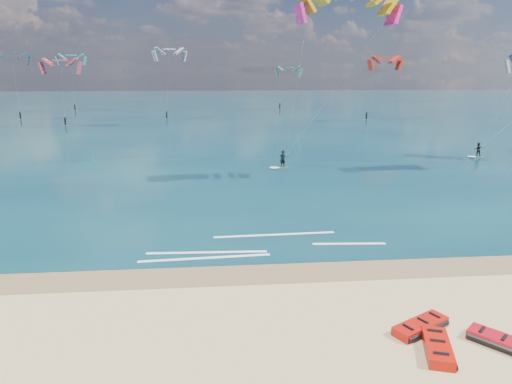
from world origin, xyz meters
TOP-DOWN VIEW (x-y plane):
  - ground at (0.00, 40.00)m, footprint 320.00×320.00m
  - wet_sand_strip at (0.00, 3.00)m, footprint 320.00×2.40m
  - sea at (0.00, 104.00)m, footprint 320.00×200.00m
  - packed_kite_left at (5.85, -2.42)m, footprint 2.79×2.19m
  - packed_kite_mid at (8.22, -3.63)m, footprint 2.38×2.47m
  - packed_kite_right at (5.82, -3.83)m, footprint 1.88×2.62m
  - kitesurfer_main at (7.08, 23.61)m, footprint 11.31×8.29m
  - shoreline_foam at (0.24, 6.32)m, footprint 13.42×3.65m
  - distant_kites at (-11.50, 76.60)m, footprint 73.96×34.17m

SIDE VIEW (x-z plane):
  - ground at x=0.00m, z-range 0.00..0.00m
  - packed_kite_left at x=5.85m, z-range -0.20..0.20m
  - packed_kite_mid at x=8.22m, z-range -0.21..0.21m
  - packed_kite_right at x=5.82m, z-range -0.22..0.22m
  - wet_sand_strip at x=0.00m, z-range 0.00..0.01m
  - sea at x=0.00m, z-range 0.00..0.04m
  - shoreline_foam at x=0.24m, z-range 0.04..0.05m
  - distant_kites at x=-11.50m, z-range -0.62..12.51m
  - kitesurfer_main at x=7.08m, z-range 0.13..17.09m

